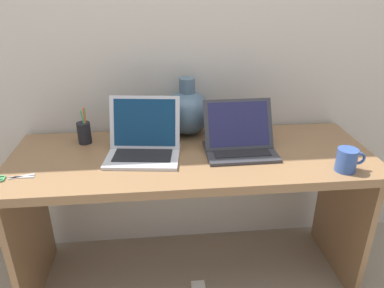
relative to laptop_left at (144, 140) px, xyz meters
The scene contains 10 objects.
ground_plane 0.83m from the laptop_left, ahead, with size 6.00×6.00×0.00m, color gray.
back_wall 0.56m from the laptop_left, 55.60° to the left, with size 4.40×0.04×2.40m, color beige.
desk 0.31m from the laptop_left, ahead, with size 1.68×0.62×0.73m.
laptop_left is the anchor object (origin of this frame).
laptop_right 0.44m from the laptop_left, ahead, with size 0.33×0.25×0.23m.
green_vase 0.31m from the laptop_left, 45.11° to the left, with size 0.23×0.23×0.29m.
coffee_mug 0.89m from the laptop_left, 16.43° to the right, with size 0.13×0.09×0.10m.
pen_cup 0.33m from the laptop_left, 153.53° to the left, with size 0.06×0.06×0.19m.
scissors 0.58m from the laptop_left, 161.70° to the right, with size 0.15×0.06×0.01m.
power_brick 0.83m from the laptop_left, 31.35° to the right, with size 0.07×0.07×0.03m, color white.
Camera 1 is at (-0.15, -1.50, 1.49)m, focal length 34.04 mm.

